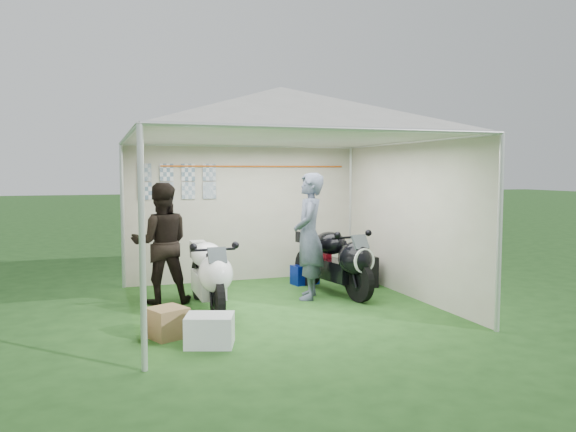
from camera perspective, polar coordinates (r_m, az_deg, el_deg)
name	(u,v)px	position (r m, az deg, el deg)	size (l,w,h in m)	color
ground	(281,306)	(7.89, -0.74, -9.11)	(80.00, 80.00, 0.00)	#204919
canopy_tent	(280,119)	(7.73, -0.84, 9.83)	(5.66, 5.66, 3.00)	silver
motorcycle_white	(209,273)	(7.56, -8.06, -5.72)	(0.43, 1.90, 0.94)	black
motorcycle_black	(336,259)	(8.54, 4.89, -4.38)	(0.67, 1.96, 0.97)	black
paddock_stand	(305,275)	(9.34, 1.72, -5.97)	(0.42, 0.26, 0.32)	#0A20A9
person_dark_jacket	(161,243)	(8.12, -12.77, -2.71)	(0.83, 0.65, 1.71)	black
person_blue_jacket	(309,236)	(8.20, 2.14, -2.05)	(0.67, 0.44, 1.84)	slate
equipment_box	(360,271)	(9.21, 7.32, -5.61)	(0.49, 0.39, 0.49)	black
crate_0	(210,330)	(6.18, -7.96, -11.42)	(0.50, 0.39, 0.34)	silver
crate_1	(167,323)	(6.56, -12.16, -10.54)	(0.38, 0.38, 0.34)	brown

